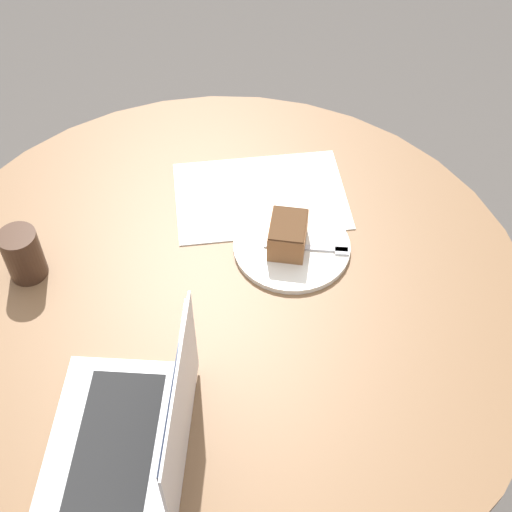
{
  "coord_description": "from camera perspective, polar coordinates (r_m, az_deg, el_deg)",
  "views": [
    {
      "loc": [
        0.15,
        0.84,
        1.87
      ],
      "look_at": [
        -0.08,
        -0.03,
        0.81
      ],
      "focal_mm": 50.0,
      "sensor_mm": 36.0,
      "label": 1
    }
  ],
  "objects": [
    {
      "name": "coffee_glass",
      "position": [
        1.45,
        -18.14,
        0.12
      ],
      "size": [
        0.07,
        0.07,
        0.11
      ],
      "color": "#3D2619",
      "rests_on": "dining_table"
    },
    {
      "name": "plate",
      "position": [
        1.46,
        2.88,
        0.76
      ],
      "size": [
        0.24,
        0.24,
        0.01
      ],
      "color": "silver",
      "rests_on": "dining_table"
    },
    {
      "name": "cake_slice",
      "position": [
        1.43,
        2.56,
        1.72
      ],
      "size": [
        0.11,
        0.12,
        0.07
      ],
      "rotation": [
        0.0,
        0.0,
        4.31
      ],
      "color": "brown",
      "rests_on": "plate"
    },
    {
      "name": "laptop",
      "position": [
        1.2,
        -9.79,
        -13.89
      ],
      "size": [
        0.31,
        0.36,
        0.23
      ],
      "rotation": [
        0.0,
        0.0,
        4.39
      ],
      "color": "silver",
      "rests_on": "dining_table"
    },
    {
      "name": "ground_plane",
      "position": [
        2.06,
        -2.12,
        -16.05
      ],
      "size": [
        12.0,
        12.0,
        0.0
      ],
      "primitive_type": "plane",
      "color": "#4C4742"
    },
    {
      "name": "dining_table",
      "position": [
        1.5,
        -2.81,
        -5.98
      ],
      "size": [
        1.24,
        1.24,
        0.77
      ],
      "color": "brown",
      "rests_on": "ground_plane"
    },
    {
      "name": "fork",
      "position": [
        1.44,
        4.77,
        0.63
      ],
      "size": [
        0.17,
        0.08,
        0.0
      ],
      "rotation": [
        0.0,
        0.0,
        9.08
      ],
      "color": "silver",
      "rests_on": "plate"
    },
    {
      "name": "paper_document",
      "position": [
        1.56,
        0.37,
        4.86
      ],
      "size": [
        0.4,
        0.3,
        0.0
      ],
      "rotation": [
        0.0,
        0.0,
        -0.13
      ],
      "color": "white",
      "rests_on": "dining_table"
    }
  ]
}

